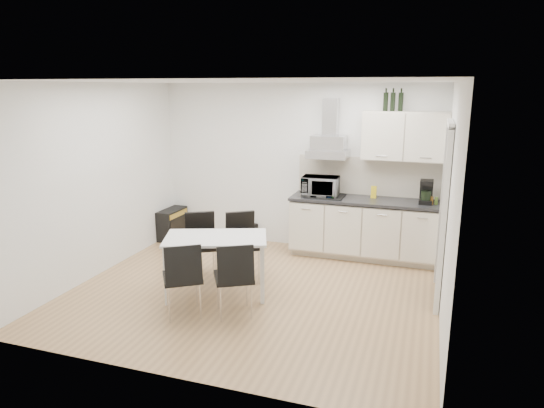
{
  "coord_description": "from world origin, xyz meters",
  "views": [
    {
      "loc": [
        2.04,
        -5.38,
        2.54
      ],
      "look_at": [
        0.16,
        0.25,
        1.1
      ],
      "focal_mm": 32.0,
      "sensor_mm": 36.0,
      "label": 1
    }
  ],
  "objects_px": {
    "kitchenette": "(368,204)",
    "chair_far_left": "(202,247)",
    "guitar_amp": "(172,224)",
    "dining_table": "(216,244)",
    "chair_near_right": "(234,278)",
    "chair_far_right": "(243,246)",
    "chair_near_left": "(183,278)",
    "floor_speaker": "(251,233)"
  },
  "relations": [
    {
      "from": "floor_speaker",
      "to": "guitar_amp",
      "type": "bearing_deg",
      "value": -148.51
    },
    {
      "from": "guitar_amp",
      "to": "kitchenette",
      "type": "bearing_deg",
      "value": 3.61
    },
    {
      "from": "chair_near_left",
      "to": "dining_table",
      "type": "bearing_deg",
      "value": 45.2
    },
    {
      "from": "chair_near_right",
      "to": "chair_far_right",
      "type": "bearing_deg",
      "value": 76.36
    },
    {
      "from": "kitchenette",
      "to": "chair_far_left",
      "type": "xyz_separation_m",
      "value": [
        -2.01,
        -1.52,
        -0.39
      ]
    },
    {
      "from": "dining_table",
      "to": "chair_far_right",
      "type": "relative_size",
      "value": 1.59
    },
    {
      "from": "chair_near_left",
      "to": "kitchenette",
      "type": "bearing_deg",
      "value": 22.52
    },
    {
      "from": "kitchenette",
      "to": "floor_speaker",
      "type": "distance_m",
      "value": 2.06
    },
    {
      "from": "chair_far_right",
      "to": "floor_speaker",
      "type": "bearing_deg",
      "value": -107.18
    },
    {
      "from": "chair_far_right",
      "to": "chair_near_left",
      "type": "distance_m",
      "value": 1.29
    },
    {
      "from": "guitar_amp",
      "to": "floor_speaker",
      "type": "height_order",
      "value": "guitar_amp"
    },
    {
      "from": "chair_far_right",
      "to": "floor_speaker",
      "type": "height_order",
      "value": "chair_far_right"
    },
    {
      "from": "kitchenette",
      "to": "guitar_amp",
      "type": "relative_size",
      "value": 4.05
    },
    {
      "from": "kitchenette",
      "to": "floor_speaker",
      "type": "bearing_deg",
      "value": 175.13
    },
    {
      "from": "chair_near_right",
      "to": "kitchenette",
      "type": "bearing_deg",
      "value": 34.2
    },
    {
      "from": "chair_far_left",
      "to": "chair_far_right",
      "type": "relative_size",
      "value": 1.0
    },
    {
      "from": "kitchenette",
      "to": "chair_far_right",
      "type": "distance_m",
      "value": 2.02
    },
    {
      "from": "chair_near_left",
      "to": "chair_near_right",
      "type": "relative_size",
      "value": 1.0
    },
    {
      "from": "kitchenette",
      "to": "chair_far_right",
      "type": "height_order",
      "value": "kitchenette"
    },
    {
      "from": "chair_far_right",
      "to": "guitar_amp",
      "type": "distance_m",
      "value": 2.19
    },
    {
      "from": "chair_near_left",
      "to": "guitar_amp",
      "type": "height_order",
      "value": "chair_near_left"
    },
    {
      "from": "chair_near_left",
      "to": "floor_speaker",
      "type": "bearing_deg",
      "value": 60.72
    },
    {
      "from": "guitar_amp",
      "to": "chair_near_right",
      "type": "bearing_deg",
      "value": -45.44
    },
    {
      "from": "kitchenette",
      "to": "chair_near_right",
      "type": "relative_size",
      "value": 2.86
    },
    {
      "from": "chair_near_left",
      "to": "guitar_amp",
      "type": "bearing_deg",
      "value": 88.11
    },
    {
      "from": "chair_near_left",
      "to": "guitar_amp",
      "type": "distance_m",
      "value": 2.96
    },
    {
      "from": "kitchenette",
      "to": "chair_far_left",
      "type": "relative_size",
      "value": 2.86
    },
    {
      "from": "dining_table",
      "to": "chair_far_right",
      "type": "height_order",
      "value": "chair_far_right"
    },
    {
      "from": "dining_table",
      "to": "chair_near_left",
      "type": "xyz_separation_m",
      "value": [
        -0.12,
        -0.64,
        -0.21
      ]
    },
    {
      "from": "kitchenette",
      "to": "chair_far_left",
      "type": "bearing_deg",
      "value": -142.97
    },
    {
      "from": "kitchenette",
      "to": "chair_near_right",
      "type": "xyz_separation_m",
      "value": [
        -1.17,
        -2.4,
        -0.39
      ]
    },
    {
      "from": "chair_far_right",
      "to": "guitar_amp",
      "type": "xyz_separation_m",
      "value": [
        -1.8,
        1.24,
        -0.18
      ]
    },
    {
      "from": "floor_speaker",
      "to": "kitchenette",
      "type": "bearing_deg",
      "value": 16.08
    },
    {
      "from": "chair_near_right",
      "to": "floor_speaker",
      "type": "bearing_deg",
      "value": 76.91
    },
    {
      "from": "dining_table",
      "to": "guitar_amp",
      "type": "distance_m",
      "value": 2.55
    },
    {
      "from": "chair_far_left",
      "to": "guitar_amp",
      "type": "distance_m",
      "value": 1.93
    },
    {
      "from": "chair_far_left",
      "to": "floor_speaker",
      "type": "xyz_separation_m",
      "value": [
        0.07,
        1.68,
        -0.29
      ]
    },
    {
      "from": "guitar_amp",
      "to": "floor_speaker",
      "type": "bearing_deg",
      "value": 12.67
    },
    {
      "from": "chair_near_left",
      "to": "chair_near_right",
      "type": "distance_m",
      "value": 0.58
    },
    {
      "from": "kitchenette",
      "to": "chair_far_left",
      "type": "distance_m",
      "value": 2.55
    },
    {
      "from": "dining_table",
      "to": "chair_near_right",
      "type": "bearing_deg",
      "value": -66.83
    },
    {
      "from": "chair_far_right",
      "to": "chair_near_right",
      "type": "bearing_deg",
      "value": 71.86
    }
  ]
}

